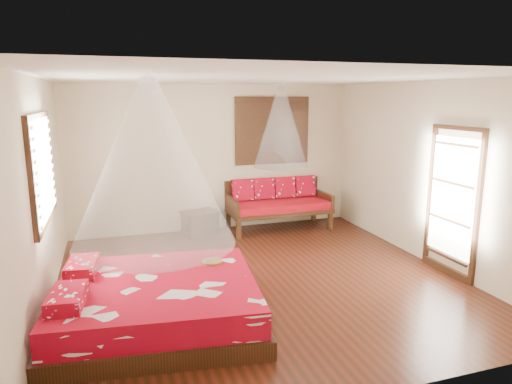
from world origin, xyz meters
TOP-DOWN VIEW (x-y plane):
  - room at (0.00, 0.00)m, footprint 5.54×5.54m
  - bed at (-1.52, -0.83)m, footprint 2.52×2.32m
  - daybed at (1.16, 2.39)m, footprint 1.97×0.88m
  - storage_chest at (-0.37, 2.45)m, footprint 0.74×0.62m
  - shutter_panel at (1.16, 2.72)m, footprint 1.52×0.06m
  - window_left at (-2.71, 0.20)m, footprint 0.10×1.74m
  - glazed_door at (2.72, -0.60)m, footprint 0.08×1.02m
  - wine_tray at (-0.78, -0.44)m, footprint 0.26×0.26m
  - mosquito_net_main at (-1.50, -0.84)m, footprint 1.78×1.78m
  - mosquito_net_daybed at (1.16, 2.25)m, footprint 1.02×1.02m

SIDE VIEW (x-z plane):
  - storage_chest at x=-0.37m, z-range 0.00..0.45m
  - bed at x=-1.52m, z-range -0.07..0.58m
  - daybed at x=1.16m, z-range 0.03..1.02m
  - wine_tray at x=-0.78m, z-range 0.45..0.66m
  - glazed_door at x=2.72m, z-range -0.01..2.15m
  - room at x=0.00m, z-range -0.02..2.82m
  - window_left at x=-2.71m, z-range 1.03..2.37m
  - mosquito_net_main at x=-1.50m, z-range 0.95..2.75m
  - shutter_panel at x=1.16m, z-range 1.24..2.56m
  - mosquito_net_daybed at x=1.16m, z-range 1.25..2.75m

